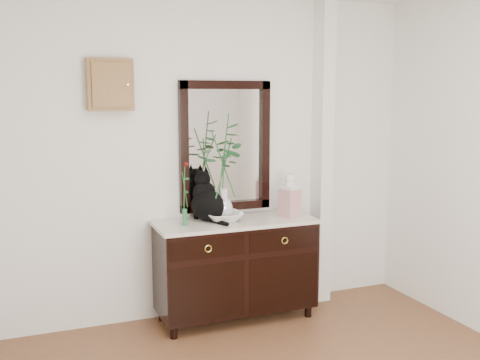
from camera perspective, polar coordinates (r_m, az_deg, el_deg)
name	(u,v)px	position (r m, az deg, el deg)	size (l,w,h in m)	color
wall_back	(214,157)	(4.75, -2.68, 2.32)	(3.60, 0.04, 2.70)	white
pilaster	(322,154)	(5.09, 8.34, 2.66)	(0.12, 0.20, 2.70)	white
sideboard	(236,264)	(4.73, -0.45, -8.55)	(1.33, 0.52, 0.82)	black
wall_mirror	(225,146)	(4.76, -1.49, 3.43)	(0.80, 0.06, 1.10)	black
key_cabinet	(110,85)	(4.48, -13.05, 9.41)	(0.35, 0.10, 0.40)	brown
cat	(208,196)	(4.60, -3.22, -1.60)	(0.29, 0.36, 0.41)	black
lotus_bowl	(224,217)	(4.59, -1.66, -3.75)	(0.31, 0.31, 0.08)	white
vase_branches	(224,166)	(4.52, -1.68, 1.46)	(0.42, 0.42, 0.87)	silver
bud_vase_rose	(184,193)	(4.42, -5.66, -1.37)	(0.06, 0.06, 0.51)	#2D6F3E
ginger_jar	(290,195)	(4.76, 5.09, -1.50)	(0.14, 0.14, 0.38)	white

